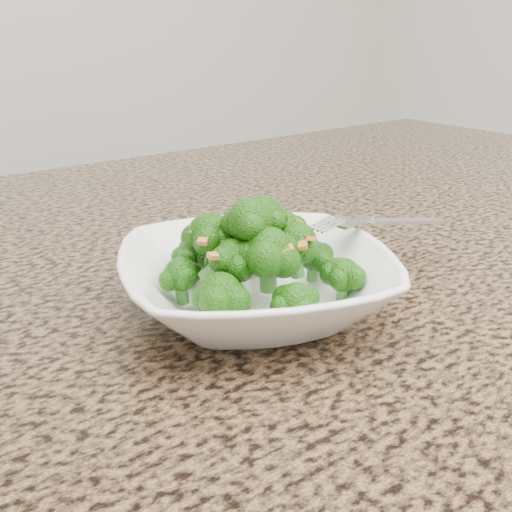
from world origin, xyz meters
TOP-DOWN VIEW (x-y plane):
  - granite_counter at (0.00, 0.30)m, footprint 1.64×1.04m
  - bowl at (-0.11, 0.21)m, footprint 0.29×0.29m
  - broccoli_pile at (-0.11, 0.21)m, footprint 0.19×0.19m
  - garlic_topping at (-0.11, 0.21)m, footprint 0.12×0.12m
  - fork at (0.01, 0.20)m, footprint 0.20×0.05m

SIDE VIEW (x-z plane):
  - granite_counter at x=0.00m, z-range 0.87..0.90m
  - bowl at x=-0.11m, z-range 0.90..0.95m
  - fork at x=0.01m, z-range 0.95..0.97m
  - broccoli_pile at x=-0.11m, z-range 0.95..1.02m
  - garlic_topping at x=-0.11m, z-range 1.02..1.02m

